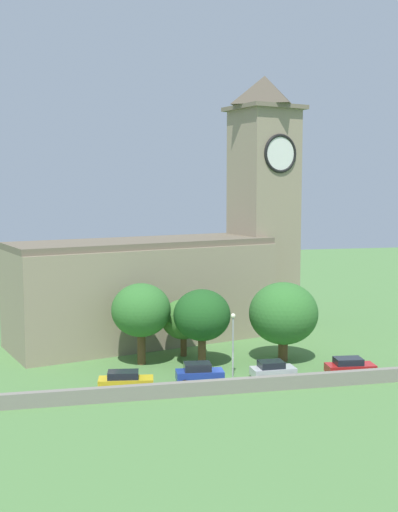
{
  "coord_description": "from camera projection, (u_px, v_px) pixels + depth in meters",
  "views": [
    {
      "loc": [
        -15.4,
        -55.81,
        17.68
      ],
      "look_at": [
        -0.99,
        7.62,
        10.71
      ],
      "focal_mm": 46.45,
      "sensor_mm": 36.0,
      "label": 1
    }
  ],
  "objects": [
    {
      "name": "ground_plane",
      "position": [
        193.0,
        344.0,
        73.93
      ],
      "size": [
        200.0,
        200.0,
        0.0
      ],
      "primitive_type": "plane",
      "color": "#517F42"
    },
    {
      "name": "church",
      "position": [
        180.0,
        263.0,
        77.07
      ],
      "size": [
        36.33,
        18.72,
        30.94
      ],
      "color": "gray",
      "rests_on": "ground"
    },
    {
      "name": "quay_barrier",
      "position": [
        237.0,
        385.0,
        56.63
      ],
      "size": [
        54.09,
        0.7,
        1.23
      ],
      "primitive_type": "cube",
      "color": "gray",
      "rests_on": "ground"
    },
    {
      "name": "car_yellow",
      "position": [
        125.0,
        380.0,
        57.32
      ],
      "size": [
        4.96,
        2.7,
        1.66
      ],
      "color": "gold",
      "rests_on": "ground"
    },
    {
      "name": "car_blue",
      "position": [
        199.0,
        373.0,
        59.05
      ],
      "size": [
        4.37,
        2.46,
        1.93
      ],
      "color": "#233D9E",
      "rests_on": "ground"
    },
    {
      "name": "car_silver",
      "position": [
        273.0,
        370.0,
        60.66
      ],
      "size": [
        4.02,
        2.29,
        1.65
      ],
      "color": "silver",
      "rests_on": "ground"
    },
    {
      "name": "car_red",
      "position": [
        350.0,
        367.0,
        61.62
      ],
      "size": [
        4.67,
        2.65,
        1.7
      ],
      "color": "red",
      "rests_on": "ground"
    },
    {
      "name": "streetlamp_west_mid",
      "position": [
        233.0,
        334.0,
        60.51
      ],
      "size": [
        0.44,
        0.44,
        6.05
      ],
      "color": "#9EA0A5",
      "rests_on": "ground"
    },
    {
      "name": "tree_riverside_east",
      "position": [
        141.0,
        310.0,
        65.11
      ],
      "size": [
        5.87,
        5.87,
        8.1
      ],
      "color": "brown",
      "rests_on": "ground"
    },
    {
      "name": "tree_churchyard",
      "position": [
        184.0,
        319.0,
        68.42
      ],
      "size": [
        4.61,
        4.61,
        5.96
      ],
      "color": "brown",
      "rests_on": "ground"
    },
    {
      "name": "tree_riverside_west",
      "position": [
        283.0,
        313.0,
        66.42
      ],
      "size": [
        6.95,
        6.95,
        8.01
      ],
      "color": "brown",
      "rests_on": "ground"
    },
    {
      "name": "tree_by_tower",
      "position": [
        202.0,
        315.0,
        64.49
      ],
      "size": [
        5.6,
        5.6,
        7.6
      ],
      "color": "brown",
      "rests_on": "ground"
    }
  ]
}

